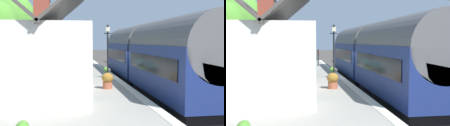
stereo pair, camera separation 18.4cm
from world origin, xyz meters
TOP-DOWN VIEW (x-y plane):
  - ground_plane at (0.00, 0.00)m, footprint 160.00×160.00m
  - platform at (0.00, 4.02)m, footprint 32.00×6.05m
  - platform_edge_coping at (0.00, 1.18)m, footprint 32.00×0.36m
  - rail_near at (0.00, -1.62)m, footprint 52.00×0.08m
  - rail_far at (0.00, -0.18)m, footprint 52.00×0.08m
  - train at (-0.69, -0.90)m, footprint 17.45×2.73m
  - station_building at (-5.60, 5.15)m, footprint 6.85×3.73m
  - bench_by_lamp at (5.02, 2.91)m, footprint 1.40×0.44m
  - bench_platform_end at (1.69, 2.87)m, footprint 1.40×0.44m
  - bench_mid_platform at (10.10, 3.06)m, footprint 1.40×0.45m
  - planter_by_door at (0.15, 1.71)m, footprint 0.35×0.35m
  - planter_under_sign at (-4.31, 2.28)m, footprint 0.57×0.57m
  - planter_bench_right at (7.55, 6.53)m, footprint 0.88×0.32m
  - lamp_post_platform at (-0.38, 1.69)m, footprint 0.32×0.50m
  - station_sign_board at (8.32, 2.00)m, footprint 0.96×0.06m
  - tree_mid_background at (10.23, 9.57)m, footprint 4.80×4.80m

SIDE VIEW (x-z plane):
  - ground_plane at x=0.00m, z-range 0.00..0.00m
  - rail_near at x=0.00m, z-range 0.00..0.14m
  - rail_far at x=0.00m, z-range 0.00..0.14m
  - platform at x=0.00m, z-range 0.00..0.83m
  - platform_edge_coping at x=0.00m, z-range 0.83..0.85m
  - planter_bench_right at x=7.55m, z-range 0.82..1.37m
  - planter_by_door at x=0.15m, z-range 0.82..1.47m
  - planter_under_sign at x=-4.31m, z-range 0.85..1.64m
  - bench_by_lamp at x=5.02m, z-range 0.87..1.75m
  - bench_platform_end at x=1.69m, z-range 0.87..1.75m
  - bench_mid_platform at x=10.10m, z-range 0.87..1.75m
  - station_sign_board at x=8.32m, z-range 1.23..2.80m
  - train at x=-0.69m, z-range 0.05..4.38m
  - station_building at x=-5.60m, z-range -0.31..5.28m
  - lamp_post_platform at x=-0.38m, z-range 1.53..4.94m
  - tree_mid_background at x=10.23m, z-range 1.31..9.17m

